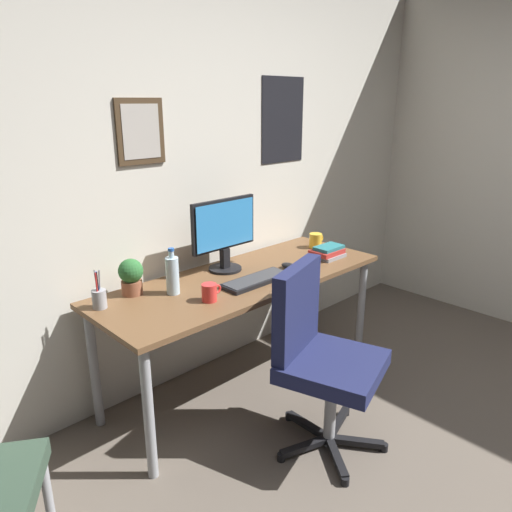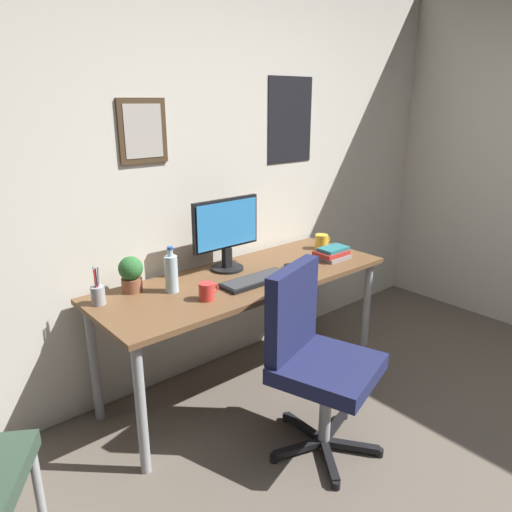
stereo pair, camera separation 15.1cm
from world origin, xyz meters
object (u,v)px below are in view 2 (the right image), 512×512
(keyboard, at_px, (256,280))
(pen_cup, at_px, (98,294))
(water_bottle, at_px, (171,273))
(coffee_mug_far, at_px, (207,291))
(computer_mouse, at_px, (291,267))
(potted_plant, at_px, (131,273))
(monitor, at_px, (226,231))
(coffee_mug_near, at_px, (322,242))
(book_stack_left, at_px, (333,253))
(office_chair, at_px, (313,352))

(keyboard, height_order, pen_cup, pen_cup)
(water_bottle, relative_size, coffee_mug_far, 2.16)
(computer_mouse, xyz_separation_m, potted_plant, (-0.89, 0.31, 0.09))
(computer_mouse, distance_m, pen_cup, 1.13)
(keyboard, bearing_deg, coffee_mug_far, -175.89)
(monitor, xyz_separation_m, pen_cup, (-0.81, -0.00, -0.19))
(computer_mouse, height_order, coffee_mug_near, coffee_mug_near)
(coffee_mug_near, height_order, book_stack_left, coffee_mug_near)
(coffee_mug_near, bearing_deg, water_bottle, -179.53)
(computer_mouse, relative_size, pen_cup, 0.55)
(monitor, distance_m, potted_plant, 0.62)
(potted_plant, xyz_separation_m, book_stack_left, (1.25, -0.33, -0.07))
(coffee_mug_near, bearing_deg, computer_mouse, -159.63)
(computer_mouse, relative_size, book_stack_left, 0.51)
(water_bottle, distance_m, potted_plant, 0.22)
(office_chair, bearing_deg, keyboard, 81.74)
(keyboard, relative_size, computer_mouse, 3.91)
(computer_mouse, xyz_separation_m, coffee_mug_far, (-0.65, -0.05, 0.03))
(keyboard, xyz_separation_m, potted_plant, (-0.59, 0.33, 0.09))
(water_bottle, height_order, book_stack_left, water_bottle)
(keyboard, height_order, potted_plant, potted_plant)
(monitor, bearing_deg, coffee_mug_near, -6.51)
(office_chair, relative_size, monitor, 2.07)
(office_chair, height_order, coffee_mug_near, office_chair)
(coffee_mug_near, relative_size, potted_plant, 0.64)
(monitor, height_order, potted_plant, monitor)
(potted_plant, bearing_deg, pen_cup, -166.63)
(monitor, distance_m, water_bottle, 0.47)
(monitor, xyz_separation_m, water_bottle, (-0.44, -0.10, -0.13))
(office_chair, distance_m, coffee_mug_near, 1.13)
(monitor, bearing_deg, book_stack_left, -23.93)
(keyboard, bearing_deg, water_bottle, 156.77)
(potted_plant, distance_m, book_stack_left, 1.29)
(water_bottle, height_order, coffee_mug_far, water_bottle)
(water_bottle, distance_m, coffee_mug_near, 1.20)
(computer_mouse, bearing_deg, water_bottle, 167.48)
(monitor, distance_m, book_stack_left, 0.73)
(monitor, bearing_deg, coffee_mug_far, -139.67)
(monitor, distance_m, coffee_mug_near, 0.79)
(potted_plant, bearing_deg, computer_mouse, -19.00)
(computer_mouse, bearing_deg, coffee_mug_near, 20.37)
(pen_cup, height_order, book_stack_left, pen_cup)
(monitor, relative_size, pen_cup, 2.30)
(office_chair, relative_size, computer_mouse, 8.64)
(monitor, xyz_separation_m, computer_mouse, (0.29, -0.26, -0.22))
(computer_mouse, distance_m, potted_plant, 0.95)
(coffee_mug_near, bearing_deg, book_stack_left, -119.69)
(monitor, xyz_separation_m, book_stack_left, (0.64, -0.29, -0.20))
(computer_mouse, bearing_deg, monitor, 138.40)
(office_chair, height_order, potted_plant, office_chair)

